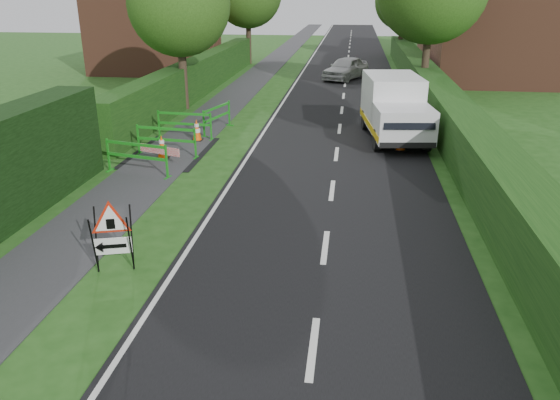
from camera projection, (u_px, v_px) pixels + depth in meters
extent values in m
plane|color=#1F4B15|center=(131.00, 378.00, 7.70)|extent=(120.00, 120.00, 0.00)
cube|color=black|center=(348.00, 63.00, 39.73)|extent=(6.00, 90.00, 0.02)
cube|color=#2D2D30|center=(273.00, 62.00, 40.39)|extent=(2.00, 90.00, 0.02)
cube|color=#14380F|center=(200.00, 93.00, 28.63)|extent=(1.00, 24.00, 1.80)
cube|color=#14380F|center=(441.00, 126.00, 21.69)|extent=(1.20, 50.00, 1.50)
cube|color=brown|center=(156.00, 27.00, 35.63)|extent=(7.00, 7.00, 5.50)
cube|color=brown|center=(497.00, 33.00, 31.23)|extent=(7.00, 7.00, 5.50)
cube|color=brown|center=(469.00, 20.00, 44.05)|extent=(7.00, 7.00, 5.50)
cylinder|color=#2D2116|center=(184.00, 79.00, 24.41)|extent=(0.36, 0.36, 2.62)
sphere|color=#234813|center=(179.00, 4.00, 23.25)|extent=(4.40, 4.40, 4.40)
cylinder|color=#2D2116|center=(425.00, 68.00, 26.71)|extent=(0.36, 0.36, 2.97)
cylinder|color=#2D2116|center=(249.00, 44.00, 39.16)|extent=(0.36, 0.36, 2.80)
cylinder|color=#2D2116|center=(400.00, 43.00, 41.58)|extent=(0.36, 0.36, 2.45)
sphere|color=#234813|center=(403.00, 1.00, 40.49)|extent=(4.20, 4.20, 4.20)
cylinder|color=black|center=(94.00, 246.00, 10.17)|extent=(0.14, 0.37, 1.23)
cylinder|color=black|center=(96.00, 239.00, 10.46)|extent=(0.14, 0.37, 1.23)
cylinder|color=black|center=(130.00, 244.00, 10.28)|extent=(0.14, 0.37, 1.23)
cylinder|color=black|center=(132.00, 237.00, 10.56)|extent=(0.14, 0.37, 1.23)
cube|color=white|center=(113.00, 246.00, 10.38)|extent=(0.66, 0.22, 0.33)
cube|color=black|center=(113.00, 246.00, 10.36)|extent=(0.47, 0.15, 0.08)
cone|color=black|center=(99.00, 247.00, 10.32)|extent=(0.21, 0.24, 0.20)
cube|color=black|center=(111.00, 224.00, 10.19)|extent=(0.15, 0.06, 0.20)
cube|color=silver|center=(392.00, 100.00, 20.12)|extent=(2.20, 3.19, 1.79)
cube|color=silver|center=(403.00, 123.00, 18.14)|extent=(2.07, 2.14, 1.09)
cube|color=black|center=(410.00, 122.00, 17.18)|extent=(1.65, 0.40, 0.50)
cube|color=yellow|center=(368.00, 124.00, 19.58)|extent=(0.56, 4.56, 0.22)
cube|color=yellow|center=(421.00, 124.00, 19.56)|extent=(0.56, 4.56, 0.22)
cube|color=black|center=(407.00, 145.00, 17.46)|extent=(1.82, 0.33, 0.19)
cylinder|color=black|center=(377.00, 140.00, 18.31)|extent=(0.31, 0.76, 0.74)
cylinder|color=black|center=(427.00, 140.00, 18.29)|extent=(0.31, 0.76, 0.74)
cylinder|color=black|center=(365.00, 120.00, 21.09)|extent=(0.31, 0.76, 0.74)
cylinder|color=black|center=(408.00, 120.00, 21.07)|extent=(0.31, 0.76, 0.74)
cube|color=black|center=(400.00, 150.00, 18.47)|extent=(0.38, 0.38, 0.04)
cone|color=#FB5107|center=(401.00, 138.00, 18.33)|extent=(0.32, 0.32, 0.75)
cylinder|color=white|center=(401.00, 140.00, 18.34)|extent=(0.25, 0.25, 0.14)
cylinder|color=white|center=(401.00, 134.00, 18.28)|extent=(0.17, 0.17, 0.10)
cube|color=black|center=(398.00, 138.00, 19.89)|extent=(0.38, 0.38, 0.04)
cone|color=#FB5107|center=(398.00, 128.00, 19.75)|extent=(0.32, 0.32, 0.75)
cylinder|color=white|center=(398.00, 129.00, 19.76)|extent=(0.25, 0.25, 0.14)
cylinder|color=white|center=(399.00, 124.00, 19.69)|extent=(0.17, 0.17, 0.10)
cube|color=black|center=(395.00, 129.00, 21.26)|extent=(0.38, 0.38, 0.04)
cone|color=#FB5107|center=(395.00, 119.00, 21.12)|extent=(0.32, 0.32, 0.75)
cylinder|color=white|center=(395.00, 120.00, 21.14)|extent=(0.25, 0.25, 0.14)
cylinder|color=white|center=(396.00, 115.00, 21.07)|extent=(0.17, 0.17, 0.10)
cube|color=black|center=(163.00, 158.00, 17.57)|extent=(0.38, 0.38, 0.04)
cone|color=#FB5107|center=(162.00, 146.00, 17.42)|extent=(0.32, 0.32, 0.75)
cylinder|color=white|center=(162.00, 147.00, 17.44)|extent=(0.25, 0.25, 0.14)
cylinder|color=white|center=(162.00, 142.00, 17.37)|extent=(0.17, 0.17, 0.10)
cube|color=black|center=(197.00, 140.00, 19.65)|extent=(0.38, 0.38, 0.04)
cone|color=#FB5107|center=(197.00, 129.00, 19.51)|extent=(0.32, 0.32, 0.75)
cylinder|color=white|center=(197.00, 130.00, 19.52)|extent=(0.25, 0.25, 0.14)
cylinder|color=white|center=(196.00, 125.00, 19.45)|extent=(0.17, 0.17, 0.10)
cube|color=#178218|center=(108.00, 155.00, 16.23)|extent=(0.06, 0.06, 1.00)
cube|color=#178218|center=(167.00, 162.00, 15.58)|extent=(0.06, 0.06, 1.00)
cube|color=#178218|center=(135.00, 144.00, 15.75)|extent=(1.96, 0.50, 0.08)
cube|color=#178218|center=(137.00, 157.00, 15.89)|extent=(1.96, 0.50, 0.08)
cube|color=#178218|center=(110.00, 170.00, 16.41)|extent=(0.14, 0.35, 0.04)
cube|color=#178218|center=(168.00, 178.00, 15.75)|extent=(0.14, 0.35, 0.04)
cube|color=#178218|center=(138.00, 139.00, 17.89)|extent=(0.06, 0.06, 1.00)
cube|color=#178218|center=(195.00, 143.00, 17.44)|extent=(0.06, 0.06, 1.00)
cube|color=#178218|center=(165.00, 129.00, 17.51)|extent=(1.99, 0.28, 0.08)
cube|color=#178218|center=(166.00, 140.00, 17.64)|extent=(1.99, 0.28, 0.08)
cube|color=#178218|center=(140.00, 153.00, 18.07)|extent=(0.10, 0.35, 0.04)
cube|color=#178218|center=(196.00, 158.00, 17.61)|extent=(0.10, 0.35, 0.04)
cube|color=#178218|center=(159.00, 124.00, 19.94)|extent=(0.05, 0.05, 1.00)
cube|color=#178218|center=(211.00, 127.00, 19.54)|extent=(0.05, 0.05, 1.00)
cube|color=#178218|center=(184.00, 114.00, 19.59)|extent=(2.00, 0.21, 0.08)
cube|color=#178218|center=(185.00, 124.00, 19.72)|extent=(2.00, 0.21, 0.08)
cube|color=#178218|center=(160.00, 137.00, 20.11)|extent=(0.09, 0.35, 0.04)
cube|color=#178218|center=(212.00, 140.00, 19.72)|extent=(0.09, 0.35, 0.04)
cube|color=#178218|center=(204.00, 124.00, 19.92)|extent=(0.06, 0.06, 1.00)
cube|color=#178218|center=(229.00, 113.00, 21.64)|extent=(0.06, 0.06, 1.00)
cube|color=#178218|center=(217.00, 107.00, 20.63)|extent=(0.56, 1.95, 0.08)
cube|color=#178218|center=(217.00, 117.00, 20.76)|extent=(0.56, 1.95, 0.08)
cube|color=#178218|center=(205.00, 137.00, 20.09)|extent=(0.35, 0.15, 0.04)
cube|color=#178218|center=(230.00, 125.00, 21.81)|extent=(0.35, 0.15, 0.04)
cube|color=red|center=(161.00, 164.00, 17.07)|extent=(1.42, 0.55, 0.25)
imported|color=silver|center=(346.00, 68.00, 32.63)|extent=(3.02, 4.17, 1.32)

